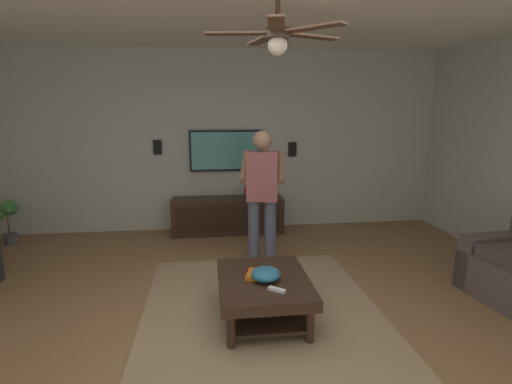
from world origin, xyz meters
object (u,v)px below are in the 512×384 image
at_px(tv, 226,151).
at_px(book, 256,275).
at_px(coffee_table, 264,289).
at_px(wall_speaker_right, 157,147).
at_px(media_console, 228,215).
at_px(bowl, 266,274).
at_px(person_standing, 262,191).
at_px(vase_round, 251,191).
at_px(ceiling_fan, 278,36).
at_px(potted_plant_short, 8,216).
at_px(remote_white, 277,290).
at_px(wall_speaker_left, 292,149).

xyz_separation_m(tv, book, (-2.83, -0.12, -0.84)).
bearing_deg(coffee_table, book, 60.17).
distance_m(book, wall_speaker_right, 3.20).
distance_m(media_console, bowl, 2.69).
distance_m(bowl, book, 0.13).
bearing_deg(wall_speaker_right, media_console, -103.64).
relative_size(person_standing, vase_round, 7.45).
xyz_separation_m(book, ceiling_fan, (0.08, -0.19, 2.04)).
bearing_deg(bowl, media_console, 4.05).
bearing_deg(tv, potted_plant_short, -82.81).
bearing_deg(vase_round, coffee_table, 176.05).
relative_size(person_standing, ceiling_fan, 1.37).
bearing_deg(book, vase_round, 11.59).
bearing_deg(book, bowl, -125.16).
xyz_separation_m(coffee_table, tv, (2.86, 0.18, 0.96)).
distance_m(potted_plant_short, ceiling_fan, 4.63).
bearing_deg(remote_white, coffee_table, -37.36).
xyz_separation_m(person_standing, bowl, (-1.33, 0.15, -0.47)).
xyz_separation_m(media_console, wall_speaker_right, (0.25, 1.05, 1.05)).
relative_size(bowl, ceiling_fan, 0.22).
bearing_deg(wall_speaker_right, tv, -90.72).
xyz_separation_m(wall_speaker_left, wall_speaker_right, (0.00, 2.10, 0.06)).
xyz_separation_m(potted_plant_short, vase_round, (0.15, -3.47, 0.25)).
bearing_deg(book, media_console, 19.57).
height_order(vase_round, ceiling_fan, ceiling_fan).
height_order(book, vase_round, vase_round).
bearing_deg(bowl, vase_round, -3.66).
bearing_deg(tv, coffee_table, 3.60).
height_order(coffee_table, ceiling_fan, ceiling_fan).
height_order(tv, wall_speaker_left, tv).
bearing_deg(bowl, person_standing, -6.62).
bearing_deg(vase_round, remote_white, 177.81).
bearing_deg(person_standing, ceiling_fan, -170.41).
height_order(person_standing, vase_round, person_standing).
bearing_deg(tv, wall_speaker_left, 90.71).
bearing_deg(coffee_table, ceiling_fan, -47.90).
xyz_separation_m(coffee_table, ceiling_fan, (0.12, -0.13, 2.16)).
bearing_deg(vase_round, media_console, 89.14).
xyz_separation_m(media_console, vase_round, (-0.01, -0.36, 0.39)).
distance_m(tv, vase_round, 0.74).
xyz_separation_m(tv, wall_speaker_right, (0.01, 1.05, 0.06)).
relative_size(media_console, book, 7.73).
xyz_separation_m(tv, potted_plant_short, (-0.39, 3.11, -0.85)).
bearing_deg(wall_speaker_right, vase_round, -100.44).
bearing_deg(wall_speaker_right, wall_speaker_left, -90.00).
xyz_separation_m(person_standing, vase_round, (1.35, -0.02, -0.27)).
height_order(tv, potted_plant_short, tv).
relative_size(tv, wall_speaker_right, 5.14).
distance_m(bowl, ceiling_fan, 2.01).
bearing_deg(wall_speaker_left, tv, 90.71).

